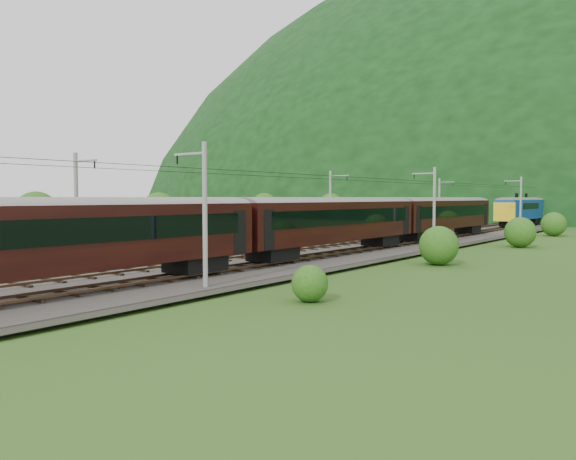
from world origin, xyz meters
The scene contains 14 objects.
ground centered at (0.00, 0.00, 0.00)m, with size 600.00×600.00×0.00m, color #284716.
railbed centered at (0.00, 10.00, 0.15)m, with size 14.00×220.00×0.30m, color #38332D.
track_left centered at (-2.40, 10.00, 0.37)m, with size 2.40×220.00×0.27m.
track_right centered at (2.40, 10.00, 0.37)m, with size 2.40×220.00×0.27m.
catenary_left centered at (-6.12, 32.00, 4.50)m, with size 2.54×192.28×8.00m.
catenary_right centered at (6.12, 32.00, 4.50)m, with size 2.54×192.28×8.00m.
overhead_wires centered at (0.00, 10.00, 7.10)m, with size 4.83×198.00×0.03m.
mountain_ridge centered at (-120.00, 300.00, 0.00)m, with size 336.00×280.00×132.00m, color black.
train centered at (2.40, 6.59, 3.85)m, with size 3.30×156.75×5.75m.
hazard_post_near centered at (-0.16, 59.49, 0.99)m, with size 0.15×0.15×1.38m, color red.
hazard_post_far centered at (0.09, 55.10, 1.12)m, with size 0.17×0.17×1.64m, color red.
signal centered at (-4.77, 60.18, 1.73)m, with size 0.27×0.27×2.44m.
vegetation_left centered at (-14.41, 19.30, 2.46)m, with size 12.23×149.93×6.76m.
vegetation_right centered at (12.14, 25.12, 1.33)m, with size 4.48×104.28×2.95m.
Camera 1 is at (28.46, -21.87, 5.24)m, focal length 35.00 mm.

